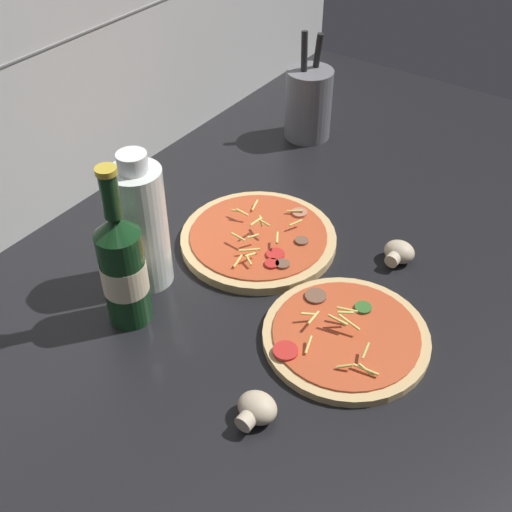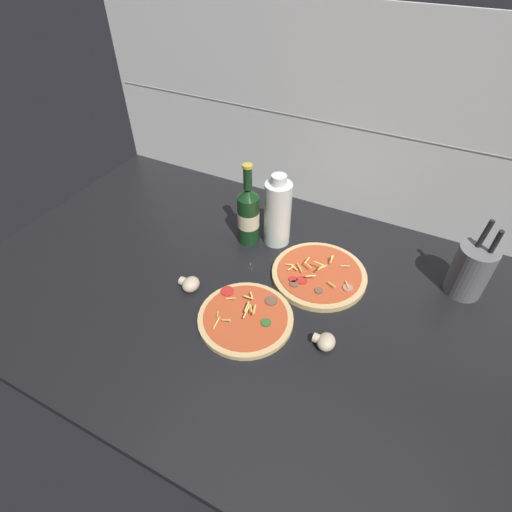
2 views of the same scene
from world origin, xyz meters
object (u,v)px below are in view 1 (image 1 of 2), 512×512
Objects in this scene: pizza_far at (259,239)px; oil_bottle at (141,226)px; mushroom_right at (399,253)px; beer_bottle at (123,267)px; mushroom_left at (256,409)px; pizza_near at (345,336)px; utensil_crock at (308,103)px.

pizza_far is 1.15× the size of oil_bottle.
pizza_far reaches higher than mushroom_right.
beer_bottle reaches higher than mushroom_left.
pizza_far is at bearing 64.24° from pizza_near.
oil_bottle reaches higher than pizza_far.
oil_bottle is at bearing 67.71° from mushroom_left.
mushroom_left is at bearing 171.61° from pizza_near.
mushroom_left is 1.04× the size of mushroom_right.
mushroom_left reaches higher than mushroom_right.
pizza_far is (10.35, 21.45, 0.15)cm from pizza_near.
oil_bottle is at bearing 101.15° from pizza_near.
beer_bottle is 4.87× the size of mushroom_right.
beer_bottle is 41.79cm from mushroom_right.
beer_bottle reaches higher than oil_bottle.
pizza_far is 21.89cm from mushroom_right.
beer_bottle is at bearing -155.05° from oil_bottle.
pizza_far is 36.52cm from utensil_crock.
utensil_crock is (61.59, 30.81, 5.35)cm from mushroom_left.
pizza_near is at bearing -8.39° from mushroom_left.
oil_bottle reaches higher than pizza_near.
mushroom_right is (8.72, -20.06, 0.77)cm from pizza_far.
utensil_crock is at bearing 51.71° from mushroom_right.
beer_bottle is 4.67× the size of mushroom_left.
mushroom_right is at bearing -128.29° from utensil_crock.
beer_bottle is at bearing 116.41° from pizza_near.
mushroom_right is (25.02, -28.80, -8.21)cm from oil_bottle.
mushroom_right is 41.10cm from utensil_crock.
oil_bottle reaches higher than mushroom_right.
pizza_near is at bearing -175.85° from mushroom_right.
oil_bottle is 4.29× the size of mushroom_right.
pizza_near reaches higher than mushroom_right.
utensil_crock is at bearing 3.61° from oil_bottle.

